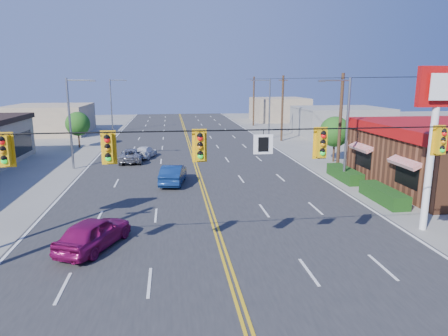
{
  "coord_description": "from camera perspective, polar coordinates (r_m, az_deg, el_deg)",
  "views": [
    {
      "loc": [
        -2.27,
        -14.57,
        7.83
      ],
      "look_at": [
        1.14,
        10.64,
        2.2
      ],
      "focal_mm": 32.0,
      "sensor_mm": 36.0,
      "label": 1
    }
  ],
  "objects": [
    {
      "name": "tree_west",
      "position": [
        50.0,
        -20.17,
        5.94
      ],
      "size": [
        2.8,
        2.8,
        4.2
      ],
      "color": "#47301E",
      "rests_on": "ground"
    },
    {
      "name": "streetlight_nw",
      "position": [
        63.24,
        -15.64,
        9.02
      ],
      "size": [
        2.55,
        0.25,
        8.0
      ],
      "color": "gray",
      "rests_on": "ground"
    },
    {
      "name": "utility_pole_far",
      "position": [
        70.17,
        4.26,
        9.48
      ],
      "size": [
        0.28,
        0.28,
        8.4
      ],
      "primitive_type": "cylinder",
      "color": "#47301E",
      "rests_on": "ground"
    },
    {
      "name": "car_blue",
      "position": [
        30.7,
        -7.28,
        -0.98
      ],
      "size": [
        2.26,
        4.67,
        1.48
      ],
      "primitive_type": "imported",
      "rotation": [
        0.0,
        0.0,
        2.98
      ],
      "color": "navy",
      "rests_on": "ground"
    },
    {
      "name": "utility_pole_near",
      "position": [
        35.82,
        16.26,
        6.17
      ],
      "size": [
        0.28,
        0.28,
        8.4
      ],
      "primitive_type": "cylinder",
      "color": "#47301E",
      "rests_on": "ground"
    },
    {
      "name": "streetlight_ne",
      "position": [
        54.27,
        6.32,
        8.9
      ],
      "size": [
        2.55,
        0.25,
        8.0
      ],
      "color": "gray",
      "rests_on": "ground"
    },
    {
      "name": "bld_west_far",
      "position": [
        65.29,
        -23.59,
        6.41
      ],
      "size": [
        11.0,
        12.0,
        4.2
      ],
      "primitive_type": "cube",
      "color": "tan",
      "rests_on": "ground"
    },
    {
      "name": "bld_east_mid",
      "position": [
        60.01,
        16.3,
        6.4
      ],
      "size": [
        12.0,
        10.0,
        4.0
      ],
      "primitive_type": "cube",
      "color": "gray",
      "rests_on": "ground"
    },
    {
      "name": "road",
      "position": [
        35.51,
        -3.85,
        -0.24
      ],
      "size": [
        20.0,
        120.0,
        0.06
      ],
      "primitive_type": "cube",
      "color": "#2D2D30",
      "rests_on": "ground"
    },
    {
      "name": "streetlight_sw",
      "position": [
        37.7,
        -20.89,
        6.62
      ],
      "size": [
        2.55,
        0.25,
        8.0
      ],
      "color": "gray",
      "rests_on": "ground"
    },
    {
      "name": "tree_kfc_rear",
      "position": [
        40.12,
        15.56,
        5.01
      ],
      "size": [
        2.94,
        2.94,
        4.41
      ],
      "color": "#47301E",
      "rests_on": "ground"
    },
    {
      "name": "utility_pole_mid",
      "position": [
        52.72,
        8.33,
        8.4
      ],
      "size": [
        0.28,
        0.28,
        8.4
      ],
      "primitive_type": "cylinder",
      "color": "#47301E",
      "rests_on": "ground"
    },
    {
      "name": "signal_span",
      "position": [
        15.02,
        0.67,
        1.18
      ],
      "size": [
        24.32,
        0.34,
        9.0
      ],
      "color": "#47301E",
      "rests_on": "ground"
    },
    {
      "name": "kfc_pylon",
      "position": [
        22.89,
        27.95,
        6.56
      ],
      "size": [
        2.2,
        0.36,
        8.5
      ],
      "color": "white",
      "rests_on": "ground"
    },
    {
      "name": "streetlight_se",
      "position": [
        31.59,
        16.86,
        5.92
      ],
      "size": [
        2.55,
        0.25,
        8.0
      ],
      "color": "gray",
      "rests_on": "ground"
    },
    {
      "name": "car_silver",
      "position": [
        39.69,
        -13.12,
        1.72
      ],
      "size": [
        2.21,
        4.67,
        1.29
      ],
      "primitive_type": "imported",
      "rotation": [
        0.0,
        0.0,
        3.16
      ],
      "color": "#96969A",
      "rests_on": "ground"
    },
    {
      "name": "car_white",
      "position": [
        41.5,
        -11.23,
        2.17
      ],
      "size": [
        2.57,
        4.24,
        1.15
      ],
      "primitive_type": "imported",
      "rotation": [
        0.0,
        0.0,
        2.88
      ],
      "color": "white",
      "rests_on": "ground"
    },
    {
      "name": "car_magenta",
      "position": [
        19.96,
        -18.1,
        -8.95
      ],
      "size": [
        3.44,
        4.74,
        1.5
      ],
      "primitive_type": "imported",
      "rotation": [
        0.0,
        0.0,
        2.71
      ],
      "color": "#820E4E",
      "rests_on": "ground"
    },
    {
      "name": "ground",
      "position": [
        16.69,
        1.04,
        -15.49
      ],
      "size": [
        160.0,
        160.0,
        0.0
      ],
      "primitive_type": "plane",
      "color": "gray",
      "rests_on": "ground"
    },
    {
      "name": "bld_east_far",
      "position": [
        79.67,
        7.88,
        8.31
      ],
      "size": [
        10.0,
        10.0,
        4.4
      ],
      "primitive_type": "cube",
      "color": "tan",
      "rests_on": "ground"
    }
  ]
}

